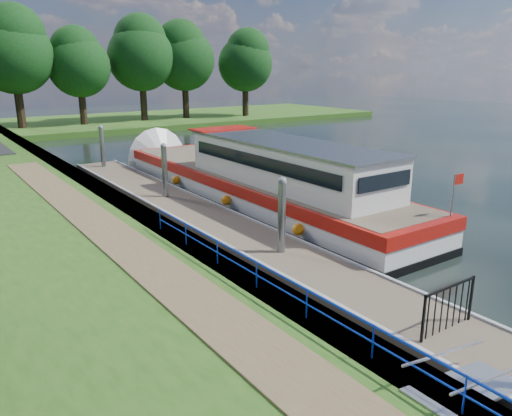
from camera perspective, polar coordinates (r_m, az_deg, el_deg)
bank_edge at (r=20.97m, az=-13.68°, el=-1.11°), size 1.10×90.00×0.78m
far_bank at (r=60.16m, az=-13.77°, el=9.62°), size 60.00×18.00×0.60m
footpath at (r=14.06m, az=-10.27°, el=-7.63°), size 1.60×40.00×0.05m
blue_fence at (r=10.90m, az=9.30°, el=-11.84°), size 0.04×18.04×0.72m
pontoon at (r=20.33m, az=-4.87°, el=-1.85°), size 2.50×30.00×0.56m
mooring_piles at (r=20.02m, az=-4.94°, el=1.14°), size 0.30×27.30×3.55m
gangway at (r=10.55m, az=22.85°, el=-18.32°), size 2.58×1.00×0.92m
gate_panel at (r=12.46m, az=21.20°, el=-9.91°), size 1.85×0.05×1.15m
barge at (r=24.25m, az=-0.92°, el=3.33°), size 4.36×21.15×4.78m
horizon_trees at (r=53.14m, az=-27.26°, el=15.90°), size 54.38×10.03×12.87m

